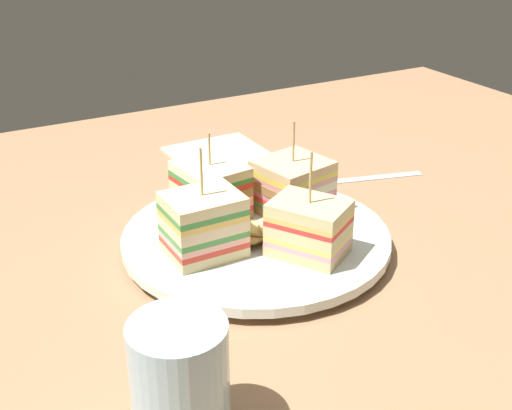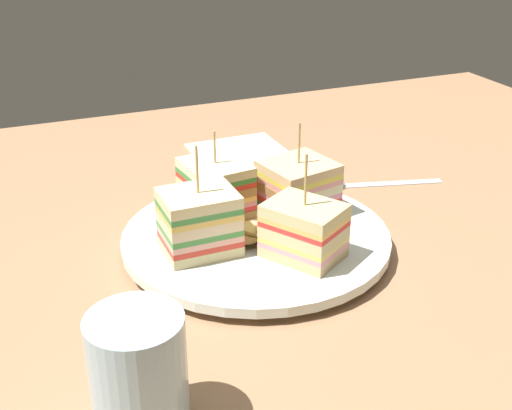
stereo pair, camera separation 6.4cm
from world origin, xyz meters
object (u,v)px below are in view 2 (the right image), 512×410
at_px(plate, 256,239).
at_px(spoon, 346,183).
at_px(chip_pile, 257,231).
at_px(sandwich_wedge_2, 216,188).
at_px(sandwich_wedge_1, 297,188).
at_px(drinking_glass, 139,383).
at_px(sandwich_wedge_0, 303,231).
at_px(napkin, 244,154).
at_px(sandwich_wedge_3, 200,222).

distance_m(plate, spoon, 0.18).
bearing_deg(chip_pile, sandwich_wedge_2, -77.37).
bearing_deg(sandwich_wedge_1, chip_pile, 20.51).
height_order(sandwich_wedge_2, drinking_glass, sandwich_wedge_2).
bearing_deg(spoon, sandwich_wedge_2, 27.31).
bearing_deg(sandwich_wedge_0, drinking_glass, 94.66).
bearing_deg(sandwich_wedge_0, sandwich_wedge_1, -54.02).
distance_m(plate, napkin, 0.25).
distance_m(sandwich_wedge_1, sandwich_wedge_2, 0.08).
bearing_deg(sandwich_wedge_2, sandwich_wedge_1, 59.64).
bearing_deg(sandwich_wedge_1, napkin, -108.26).
height_order(plate, drinking_glass, drinking_glass).
relative_size(sandwich_wedge_0, napkin, 0.73).
bearing_deg(sandwich_wedge_1, sandwich_wedge_2, -35.28).
bearing_deg(sandwich_wedge_1, sandwich_wedge_3, 5.83).
height_order(sandwich_wedge_1, sandwich_wedge_3, sandwich_wedge_3).
height_order(sandwich_wedge_2, sandwich_wedge_3, sandwich_wedge_3).
distance_m(plate, sandwich_wedge_2, 0.07).
relative_size(sandwich_wedge_1, sandwich_wedge_3, 0.94).
xyz_separation_m(sandwich_wedge_2, chip_pile, (-0.02, 0.07, -0.02)).
bearing_deg(spoon, napkin, -45.99).
distance_m(sandwich_wedge_0, chip_pile, 0.05).
xyz_separation_m(chip_pile, napkin, (-0.08, -0.25, -0.02)).
bearing_deg(napkin, sandwich_wedge_2, 60.39).
relative_size(sandwich_wedge_1, napkin, 0.71).
bearing_deg(sandwich_wedge_3, sandwich_wedge_1, 17.30).
bearing_deg(sandwich_wedge_3, drinking_glass, -119.50).
distance_m(chip_pile, spoon, 0.19).
relative_size(plate, sandwich_wedge_1, 2.69).
distance_m(napkin, drinking_glass, 0.49).
relative_size(chip_pile, napkin, 0.54).
relative_size(sandwich_wedge_0, chip_pile, 1.35).
bearing_deg(sandwich_wedge_0, sandwich_wedge_3, 29.46).
bearing_deg(spoon, sandwich_wedge_1, 50.68).
bearing_deg(drinking_glass, sandwich_wedge_0, -143.61).
xyz_separation_m(sandwich_wedge_0, sandwich_wedge_1, (-0.03, -0.08, 0.00)).
distance_m(sandwich_wedge_3, chip_pile, 0.06).
bearing_deg(spoon, sandwich_wedge_3, 41.70).
bearing_deg(plate, sandwich_wedge_0, 111.21).
xyz_separation_m(napkin, drinking_glass, (0.24, 0.43, 0.03)).
relative_size(sandwich_wedge_3, spoon, 0.66).
bearing_deg(chip_pile, sandwich_wedge_3, -0.95).
distance_m(spoon, napkin, 0.16).
distance_m(sandwich_wedge_1, chip_pile, 0.07).
distance_m(sandwich_wedge_3, napkin, 0.29).
bearing_deg(spoon, chip_pile, 49.49).
bearing_deg(drinking_glass, sandwich_wedge_3, -119.10).
bearing_deg(sandwich_wedge_1, spoon, -156.25).
distance_m(plate, chip_pile, 0.02).
distance_m(plate, drinking_glass, 0.25).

